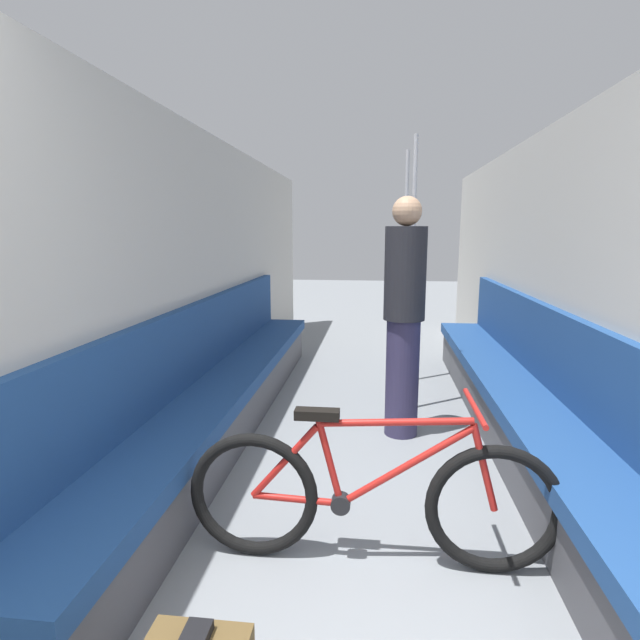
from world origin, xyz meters
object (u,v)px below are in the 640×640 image
at_px(bicycle, 370,498).
at_px(passenger_standing, 404,315).
at_px(bench_seat_row_right, 522,404).
at_px(grab_pole_far, 412,281).
at_px(grab_pole_near, 404,273).
at_px(bench_seat_row_left, 223,392).

relative_size(bicycle, passenger_standing, 0.96).
distance_m(bench_seat_row_right, passenger_standing, 1.04).
relative_size(bicycle, grab_pole_far, 0.75).
bearing_deg(grab_pole_far, bicycle, -98.09).
relative_size(grab_pole_near, passenger_standing, 1.29).
distance_m(bicycle, grab_pole_far, 2.24).
distance_m(grab_pole_far, passenger_standing, 0.58).
distance_m(bench_seat_row_right, grab_pole_near, 1.82).
distance_m(bench_seat_row_left, passenger_standing, 1.48).
height_order(bench_seat_row_right, grab_pole_near, grab_pole_near).
bearing_deg(grab_pole_near, passenger_standing, -92.75).
relative_size(bicycle, grab_pole_near, 0.75).
xyz_separation_m(bench_seat_row_left, bicycle, (1.14, -1.42, 0.01)).
bearing_deg(grab_pole_far, passenger_standing, -98.73).
height_order(bench_seat_row_left, bench_seat_row_right, same).
relative_size(bench_seat_row_left, grab_pole_near, 2.11).
bearing_deg(grab_pole_far, bench_seat_row_right, -41.19).
bearing_deg(grab_pole_near, grab_pole_far, -88.53).
height_order(bicycle, grab_pole_far, grab_pole_far).
bearing_deg(grab_pole_near, bicycle, -95.50).
bearing_deg(grab_pole_near, bench_seat_row_left, -134.43).
relative_size(grab_pole_near, grab_pole_far, 1.00).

